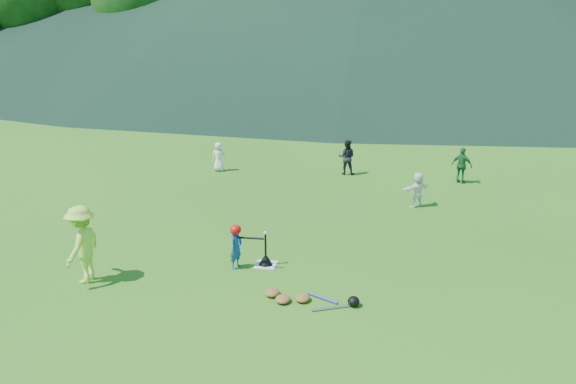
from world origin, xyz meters
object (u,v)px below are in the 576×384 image
object	(u,v)px
fielder_b	(347,157)
equipment_pile	(303,298)
fielder_a	(219,157)
fielder_c	(462,166)
home_plate	(266,265)
batter_child	(236,247)
fielder_d	(417,190)
adult_coach	(82,244)
batting_tee	(266,260)

from	to	relation	value
fielder_b	equipment_pile	xyz separation A→B (m)	(0.06, -9.37, -0.53)
fielder_a	fielder_c	bearing A→B (deg)	175.91
home_plate	fielder_a	xyz separation A→B (m)	(-3.43, 7.52, 0.50)
batter_child	fielder_a	distance (m)	8.27
fielder_b	home_plate	bearing A→B (deg)	82.70
batter_child	fielder_c	xyz separation A→B (m)	(5.31, 7.77, 0.11)
fielder_c	fielder_d	xyz separation A→B (m)	(-1.47, -2.80, -0.08)
batter_child	fielder_b	bearing A→B (deg)	6.30
adult_coach	fielder_a	size ratio (longest dim) A/B	1.54
batter_child	equipment_pile	world-z (taller)	batter_child
home_plate	adult_coach	bearing A→B (deg)	-157.00
adult_coach	fielder_a	bearing A→B (deg)	179.83
home_plate	batting_tee	bearing A→B (deg)	0.00
fielder_b	batting_tee	xyz separation A→B (m)	(-0.98, -7.92, -0.47)
fielder_b	fielder_c	world-z (taller)	fielder_b
batter_child	fielder_a	bearing A→B (deg)	37.35
fielder_a	fielder_b	size ratio (longest dim) A/B	0.85
fielder_a	fielder_d	size ratio (longest dim) A/B	1.03
fielder_c	equipment_pile	bearing A→B (deg)	95.73
adult_coach	fielder_b	size ratio (longest dim) A/B	1.32
adult_coach	fielder_b	xyz separation A→B (m)	(4.36, 9.35, -0.19)
fielder_b	batting_tee	distance (m)	8.00
home_plate	fielder_c	xyz separation A→B (m)	(4.73, 7.53, 0.57)
adult_coach	fielder_a	distance (m)	8.95
home_plate	fielder_d	distance (m)	5.77
batting_tee	adult_coach	bearing A→B (deg)	-157.00
adult_coach	batting_tee	bearing A→B (deg)	112.42
home_plate	batter_child	size ratio (longest dim) A/B	0.48
fielder_d	home_plate	bearing A→B (deg)	14.71
home_plate	fielder_c	distance (m)	8.91
fielder_a	batting_tee	xyz separation A→B (m)	(3.43, -7.52, -0.38)
fielder_c	fielder_a	bearing A→B (deg)	28.13
fielder_a	batting_tee	bearing A→B (deg)	110.40
adult_coach	equipment_pile	bearing A→B (deg)	89.14
fielder_d	fielder_c	bearing A→B (deg)	-158.31
fielder_c	fielder_d	world-z (taller)	fielder_c
fielder_c	batting_tee	bearing A→B (deg)	85.91
fielder_c	batting_tee	world-z (taller)	fielder_c
adult_coach	batting_tee	distance (m)	3.72
batter_child	batting_tee	world-z (taller)	batter_child
home_plate	adult_coach	distance (m)	3.74
adult_coach	fielder_b	distance (m)	10.32
fielder_b	fielder_c	size ratio (longest dim) A/B	1.03
fielder_b	equipment_pile	bearing A→B (deg)	90.14
adult_coach	batting_tee	world-z (taller)	adult_coach
fielder_b	fielder_a	bearing A→B (deg)	4.99
home_plate	fielder_b	bearing A→B (deg)	82.91
home_plate	fielder_a	world-z (taller)	fielder_a
fielder_b	batter_child	bearing A→B (deg)	78.94
fielder_c	equipment_pile	xyz separation A→B (m)	(-3.69, -8.98, -0.51)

